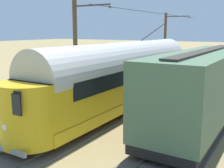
# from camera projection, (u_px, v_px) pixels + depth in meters

# --- Properties ---
(ground_plane) EXTENTS (220.00, 220.00, 0.00)m
(ground_plane) POSITION_uv_depth(u_px,v_px,m) (206.00, 118.00, 16.10)
(ground_plane) COLOR #937F51
(track_adjacent_siding) EXTENTS (2.80, 80.00, 0.18)m
(track_adjacent_siding) POSITION_uv_depth(u_px,v_px,m) (207.00, 116.00, 16.35)
(track_adjacent_siding) COLOR #56514C
(track_adjacent_siding) RESTS_ON ground
(track_third_siding) EXTENTS (2.80, 80.00, 0.18)m
(track_third_siding) POSITION_uv_depth(u_px,v_px,m) (130.00, 104.00, 19.01)
(track_third_siding) COLOR #56514C
(track_third_siding) RESTS_ON ground
(vintage_streetcar) EXTENTS (2.65, 18.38, 5.46)m
(vintage_streetcar) POSITION_uv_depth(u_px,v_px,m) (124.00, 74.00, 17.89)
(vintage_streetcar) COLOR gold
(vintage_streetcar) RESTS_ON ground
(boxcar_adjacent) EXTENTS (2.96, 12.36, 3.85)m
(boxcar_adjacent) POSITION_uv_depth(u_px,v_px,m) (204.00, 85.00, 14.80)
(boxcar_adjacent) COLOR #4C6B4C
(boxcar_adjacent) RESTS_ON ground
(catenary_pole_foreground) EXTENTS (2.80, 0.28, 6.87)m
(catenary_pole_foreground) POSITION_uv_depth(u_px,v_px,m) (166.00, 43.00, 30.44)
(catenary_pole_foreground) COLOR #4C3D28
(catenary_pole_foreground) RESTS_ON ground
(catenary_pole_mid_near) EXTENTS (2.80, 0.28, 6.87)m
(catenary_pole_mid_near) POSITION_uv_depth(u_px,v_px,m) (77.00, 53.00, 17.50)
(catenary_pole_mid_near) COLOR #4C3D28
(catenary_pole_mid_near) RESTS_ON ground
(overhead_wire_run) EXTENTS (2.59, 19.49, 0.18)m
(overhead_wire_run) POSITION_uv_depth(u_px,v_px,m) (163.00, 14.00, 22.72)
(overhead_wire_run) COLOR black
(overhead_wire_run) RESTS_ON ground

